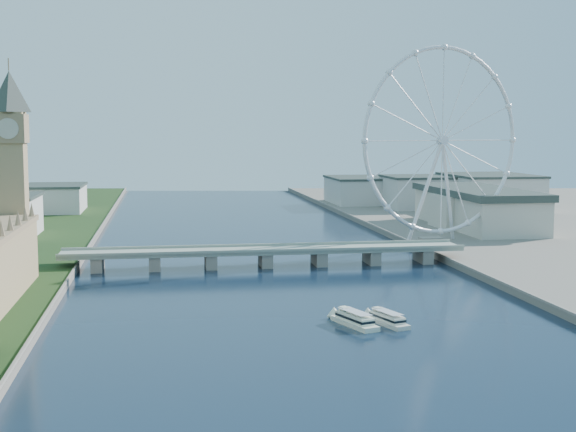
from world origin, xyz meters
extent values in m
cube|color=tan|center=(-128.00, 278.00, 43.00)|extent=(13.00, 13.00, 80.00)
cube|color=#937A59|center=(-128.00, 278.00, 75.00)|extent=(15.00, 15.00, 14.00)
pyramid|color=#2D3833|center=(-128.00, 278.00, 103.00)|extent=(20.02, 20.02, 20.00)
cube|color=gray|center=(0.00, 300.00, 8.50)|extent=(220.00, 22.00, 2.00)
cube|color=gray|center=(-90.00, 300.00, 3.75)|extent=(6.00, 20.00, 7.50)
cube|color=gray|center=(-60.00, 300.00, 3.75)|extent=(6.00, 20.00, 7.50)
cube|color=gray|center=(-30.00, 300.00, 3.75)|extent=(6.00, 20.00, 7.50)
cube|color=gray|center=(0.00, 300.00, 3.75)|extent=(6.00, 20.00, 7.50)
cube|color=gray|center=(30.00, 300.00, 3.75)|extent=(6.00, 20.00, 7.50)
cube|color=gray|center=(60.00, 300.00, 3.75)|extent=(6.00, 20.00, 7.50)
cube|color=gray|center=(90.00, 300.00, 3.75)|extent=(6.00, 20.00, 7.50)
torus|color=silver|center=(120.00, 355.00, 68.00)|extent=(113.60, 39.12, 118.60)
cylinder|color=silver|center=(120.00, 355.00, 68.00)|extent=(7.25, 6.61, 6.00)
cube|color=gray|center=(117.00, 365.00, 4.00)|extent=(14.00, 10.00, 2.00)
cube|color=beige|center=(-160.00, 430.00, 16.00)|extent=(40.00, 60.00, 26.00)
cube|color=beige|center=(-150.00, 600.00, 14.00)|extent=(50.00, 70.00, 22.00)
cube|color=beige|center=(180.00, 580.00, 17.00)|extent=(60.00, 60.00, 28.00)
cube|color=beige|center=(240.00, 560.00, 18.00)|extent=(70.00, 90.00, 30.00)
cube|color=beige|center=(140.00, 640.00, 15.00)|extent=(60.00, 80.00, 24.00)
camera|label=1|loc=(-55.36, -131.49, 73.54)|focal=50.00mm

